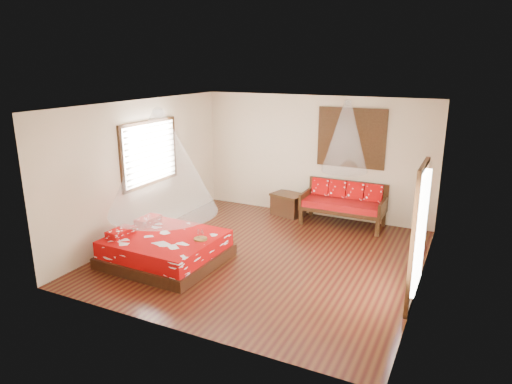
% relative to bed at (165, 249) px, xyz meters
% --- Properties ---
extents(room, '(5.54, 5.54, 2.84)m').
position_rel_bed_xyz_m(room, '(1.52, 1.00, 1.15)').
color(room, black).
rests_on(room, ground).
extents(bed, '(1.99, 1.81, 0.63)m').
position_rel_bed_xyz_m(bed, '(0.00, 0.00, 0.00)').
color(bed, black).
rests_on(bed, floor).
extents(daybed, '(1.81, 0.81, 0.95)m').
position_rel_bed_xyz_m(daybed, '(2.36, 3.38, 0.27)').
color(daybed, black).
rests_on(daybed, floor).
extents(storage_chest, '(0.86, 0.71, 0.52)m').
position_rel_bed_xyz_m(storage_chest, '(1.00, 3.45, 0.01)').
color(storage_chest, black).
rests_on(storage_chest, floor).
extents(shutter_panel, '(1.52, 0.06, 1.32)m').
position_rel_bed_xyz_m(shutter_panel, '(2.36, 3.72, 1.65)').
color(shutter_panel, black).
rests_on(shutter_panel, wall_back).
extents(window_left, '(0.10, 1.74, 1.34)m').
position_rel_bed_xyz_m(window_left, '(-1.19, 1.20, 1.45)').
color(window_left, black).
rests_on(window_left, wall_left).
extents(glazed_door, '(0.08, 1.02, 2.16)m').
position_rel_bed_xyz_m(glazed_door, '(4.23, 0.40, 0.82)').
color(glazed_door, black).
rests_on(glazed_door, floor).
extents(wine_tray, '(0.24, 0.24, 0.20)m').
position_rel_bed_xyz_m(wine_tray, '(0.69, 0.12, 0.30)').
color(wine_tray, brown).
rests_on(wine_tray, bed).
extents(mosquito_net_main, '(1.92, 1.92, 1.80)m').
position_rel_bed_xyz_m(mosquito_net_main, '(0.02, -0.00, 1.60)').
color(mosquito_net_main, white).
rests_on(mosquito_net_main, ceiling).
extents(mosquito_net_daybed, '(0.98, 0.98, 1.50)m').
position_rel_bed_xyz_m(mosquito_net_daybed, '(2.36, 3.25, 1.75)').
color(mosquito_net_daybed, white).
rests_on(mosquito_net_daybed, ceiling).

